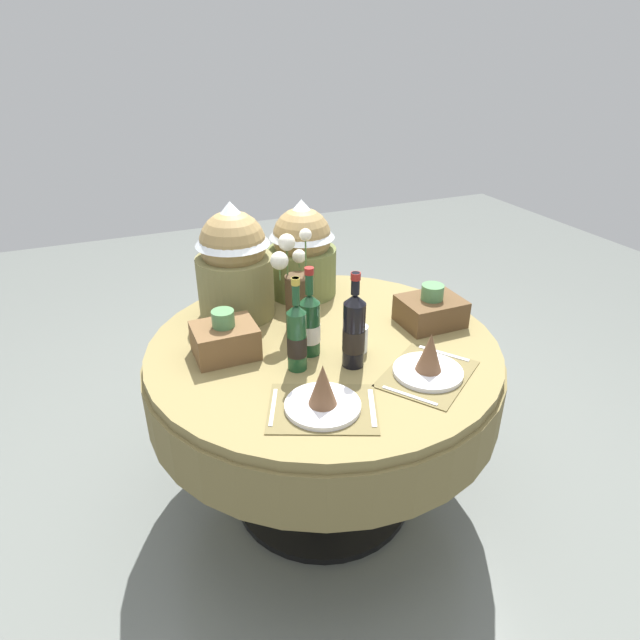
{
  "coord_description": "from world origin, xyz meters",
  "views": [
    {
      "loc": [
        -0.71,
        -1.64,
        1.8
      ],
      "look_at": [
        0.0,
        0.03,
        0.85
      ],
      "focal_mm": 30.33,
      "sensor_mm": 36.0,
      "label": 1
    }
  ],
  "objects_px": {
    "dining_table": "(323,376)",
    "flower_vase": "(297,291)",
    "wine_bottle_centre": "(354,331)",
    "gift_tub_back_centre": "(302,246)",
    "wine_bottle_left": "(310,324)",
    "gift_tub_back_left": "(234,257)",
    "woven_basket_side_left": "(225,339)",
    "place_setting_left": "(323,396)",
    "tumbler_near_right": "(358,339)",
    "woven_basket_side_right": "(431,310)",
    "wine_bottle_right": "(297,337)",
    "place_setting_right": "(429,363)"
  },
  "relations": [
    {
      "from": "wine_bottle_left",
      "to": "gift_tub_back_left",
      "type": "bearing_deg",
      "value": 110.89
    },
    {
      "from": "gift_tub_back_left",
      "to": "gift_tub_back_centre",
      "type": "bearing_deg",
      "value": 15.73
    },
    {
      "from": "wine_bottle_centre",
      "to": "gift_tub_back_centre",
      "type": "bearing_deg",
      "value": 84.57
    },
    {
      "from": "dining_table",
      "to": "tumbler_near_right",
      "type": "xyz_separation_m",
      "value": [
        0.09,
        -0.1,
        0.21
      ]
    },
    {
      "from": "flower_vase",
      "to": "tumbler_near_right",
      "type": "bearing_deg",
      "value": -57.67
    },
    {
      "from": "wine_bottle_right",
      "to": "woven_basket_side_left",
      "type": "xyz_separation_m",
      "value": [
        -0.21,
        0.19,
        -0.06
      ]
    },
    {
      "from": "place_setting_left",
      "to": "wine_bottle_left",
      "type": "xyz_separation_m",
      "value": [
        0.09,
        0.33,
        0.07
      ]
    },
    {
      "from": "wine_bottle_left",
      "to": "gift_tub_back_centre",
      "type": "xyz_separation_m",
      "value": [
        0.17,
        0.51,
        0.1
      ]
    },
    {
      "from": "tumbler_near_right",
      "to": "woven_basket_side_right",
      "type": "xyz_separation_m",
      "value": [
        0.37,
        0.08,
        0.01
      ]
    },
    {
      "from": "tumbler_near_right",
      "to": "place_setting_left",
      "type": "bearing_deg",
      "value": -133.27
    },
    {
      "from": "flower_vase",
      "to": "place_setting_left",
      "type": "bearing_deg",
      "value": -102.24
    },
    {
      "from": "gift_tub_back_left",
      "to": "place_setting_right",
      "type": "bearing_deg",
      "value": -56.04
    },
    {
      "from": "dining_table",
      "to": "gift_tub_back_left",
      "type": "bearing_deg",
      "value": 122.86
    },
    {
      "from": "flower_vase",
      "to": "dining_table",
      "type": "bearing_deg",
      "value": -66.65
    },
    {
      "from": "place_setting_right",
      "to": "wine_bottle_right",
      "type": "xyz_separation_m",
      "value": [
        -0.4,
        0.21,
        0.08
      ]
    },
    {
      "from": "wine_bottle_right",
      "to": "dining_table",
      "type": "bearing_deg",
      "value": 39.98
    },
    {
      "from": "wine_bottle_right",
      "to": "gift_tub_back_centre",
      "type": "bearing_deg",
      "value": 66.87
    },
    {
      "from": "dining_table",
      "to": "gift_tub_back_left",
      "type": "distance_m",
      "value": 0.59
    },
    {
      "from": "tumbler_near_right",
      "to": "woven_basket_side_left",
      "type": "distance_m",
      "value": 0.48
    },
    {
      "from": "dining_table",
      "to": "place_setting_left",
      "type": "bearing_deg",
      "value": -113.7
    },
    {
      "from": "wine_bottle_centre",
      "to": "woven_basket_side_left",
      "type": "relative_size",
      "value": 1.57
    },
    {
      "from": "tumbler_near_right",
      "to": "gift_tub_back_centre",
      "type": "bearing_deg",
      "value": 89.83
    },
    {
      "from": "dining_table",
      "to": "flower_vase",
      "type": "distance_m",
      "value": 0.35
    },
    {
      "from": "place_setting_right",
      "to": "gift_tub_back_centre",
      "type": "relative_size",
      "value": 0.99
    },
    {
      "from": "gift_tub_back_left",
      "to": "dining_table",
      "type": "bearing_deg",
      "value": -57.14
    },
    {
      "from": "dining_table",
      "to": "woven_basket_side_right",
      "type": "height_order",
      "value": "woven_basket_side_right"
    },
    {
      "from": "wine_bottle_centre",
      "to": "tumbler_near_right",
      "type": "distance_m",
      "value": 0.13
    },
    {
      "from": "wine_bottle_left",
      "to": "tumbler_near_right",
      "type": "xyz_separation_m",
      "value": [
        0.17,
        -0.05,
        -0.07
      ]
    },
    {
      "from": "flower_vase",
      "to": "wine_bottle_left",
      "type": "xyz_separation_m",
      "value": [
        -0.02,
        -0.18,
        -0.05
      ]
    },
    {
      "from": "place_setting_left",
      "to": "gift_tub_back_centre",
      "type": "relative_size",
      "value": 0.97
    },
    {
      "from": "wine_bottle_right",
      "to": "tumbler_near_right",
      "type": "bearing_deg",
      "value": 5.94
    },
    {
      "from": "dining_table",
      "to": "place_setting_left",
      "type": "relative_size",
      "value": 3.27
    },
    {
      "from": "gift_tub_back_centre",
      "to": "wine_bottle_centre",
      "type": "bearing_deg",
      "value": -95.43
    },
    {
      "from": "wine_bottle_right",
      "to": "gift_tub_back_left",
      "type": "bearing_deg",
      "value": 99.01
    },
    {
      "from": "tumbler_near_right",
      "to": "gift_tub_back_centre",
      "type": "xyz_separation_m",
      "value": [
        0.0,
        0.56,
        0.17
      ]
    },
    {
      "from": "wine_bottle_left",
      "to": "place_setting_right",
      "type": "bearing_deg",
      "value": -42.68
    },
    {
      "from": "gift_tub_back_left",
      "to": "woven_basket_side_right",
      "type": "xyz_separation_m",
      "value": [
        0.69,
        -0.39,
        -0.19
      ]
    },
    {
      "from": "woven_basket_side_left",
      "to": "place_setting_left",
      "type": "bearing_deg",
      "value": -65.9
    },
    {
      "from": "wine_bottle_right",
      "to": "wine_bottle_centre",
      "type": "bearing_deg",
      "value": -16.3
    },
    {
      "from": "flower_vase",
      "to": "wine_bottle_centre",
      "type": "height_order",
      "value": "flower_vase"
    },
    {
      "from": "wine_bottle_left",
      "to": "gift_tub_back_left",
      "type": "relative_size",
      "value": 0.7
    },
    {
      "from": "gift_tub_back_centre",
      "to": "woven_basket_side_right",
      "type": "relative_size",
      "value": 1.78
    },
    {
      "from": "dining_table",
      "to": "flower_vase",
      "type": "bearing_deg",
      "value": 113.35
    },
    {
      "from": "wine_bottle_left",
      "to": "flower_vase",
      "type": "bearing_deg",
      "value": 83.75
    },
    {
      "from": "tumbler_near_right",
      "to": "woven_basket_side_right",
      "type": "bearing_deg",
      "value": 12.34
    },
    {
      "from": "place_setting_left",
      "to": "wine_bottle_right",
      "type": "distance_m",
      "value": 0.26
    },
    {
      "from": "place_setting_right",
      "to": "gift_tub_back_centre",
      "type": "xyz_separation_m",
      "value": [
        -0.15,
        0.8,
        0.18
      ]
    },
    {
      "from": "place_setting_left",
      "to": "place_setting_right",
      "type": "xyz_separation_m",
      "value": [
        0.41,
        0.04,
        0.0
      ]
    },
    {
      "from": "dining_table",
      "to": "wine_bottle_centre",
      "type": "xyz_separation_m",
      "value": [
        0.03,
        -0.19,
        0.29
      ]
    },
    {
      "from": "wine_bottle_left",
      "to": "woven_basket_side_right",
      "type": "relative_size",
      "value": 1.4
    }
  ]
}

